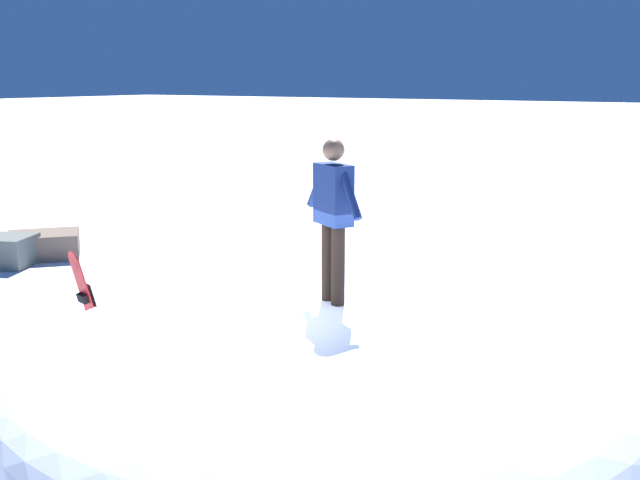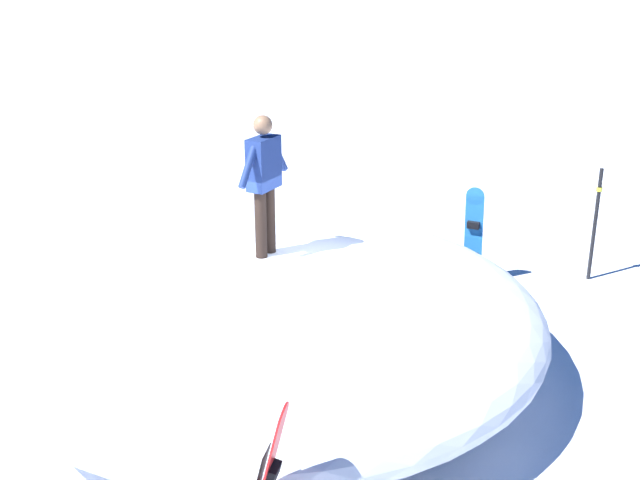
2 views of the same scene
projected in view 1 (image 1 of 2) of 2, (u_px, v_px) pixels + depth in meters
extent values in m
plane|color=white|center=(259.00, 454.00, 7.76)|extent=(240.00, 240.00, 0.00)
ellipsoid|color=white|center=(323.00, 374.00, 7.87)|extent=(8.04, 7.92, 1.54)
cylinder|color=black|center=(328.00, 261.00, 7.75)|extent=(0.14, 0.14, 0.82)
cylinder|color=black|center=(338.00, 266.00, 7.58)|extent=(0.14, 0.14, 0.82)
cube|color=navy|center=(333.00, 194.00, 7.51)|extent=(0.50, 0.41, 0.61)
sphere|color=#936B4C|center=(333.00, 150.00, 7.42)|extent=(0.22, 0.22, 0.22)
cylinder|color=navy|center=(318.00, 185.00, 7.77)|extent=(0.38, 0.26, 0.51)
cylinder|color=navy|center=(350.00, 193.00, 7.23)|extent=(0.38, 0.26, 0.51)
cube|color=red|center=(92.00, 317.00, 9.68)|extent=(0.36, 0.45, 1.57)
cylinder|color=red|center=(74.00, 261.00, 9.39)|extent=(0.28, 0.15, 0.27)
cube|color=black|center=(90.00, 297.00, 9.62)|extent=(0.24, 0.15, 0.38)
cube|color=black|center=(83.00, 298.00, 9.55)|extent=(0.21, 0.14, 0.12)
cube|color=black|center=(95.00, 338.00, 9.76)|extent=(0.21, 0.14, 0.12)
ellipsoid|color=black|center=(12.00, 423.00, 8.11)|extent=(0.45, 0.42, 0.32)
ellipsoid|color=black|center=(28.00, 427.00, 8.13)|extent=(0.20, 0.23, 0.15)
cube|color=black|center=(11.00, 411.00, 8.08)|extent=(0.38, 0.36, 0.06)
cube|color=#725E4F|center=(43.00, 245.00, 16.19)|extent=(1.82, 1.84, 0.55)
cube|color=#60655D|center=(1.00, 251.00, 15.47)|extent=(1.55, 1.36, 0.63)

